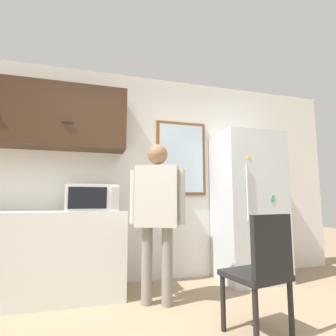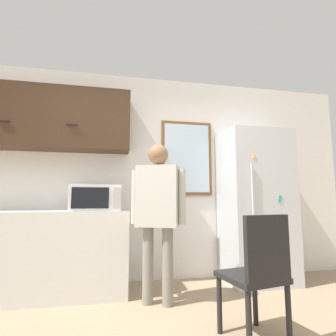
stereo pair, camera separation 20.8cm
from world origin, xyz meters
TOP-DOWN VIEW (x-y plane):
  - back_wall at (0.00, 2.00)m, footprint 6.00×0.06m
  - counter at (-1.18, 1.65)m, footprint 2.03×0.65m
  - upper_cabinets at (-1.18, 1.79)m, footprint 2.03×0.38m
  - microwave at (-0.53, 1.56)m, footprint 0.54×0.41m
  - person at (0.11, 1.19)m, footprint 0.53×0.37m
  - refrigerator at (1.46, 1.64)m, footprint 0.82×0.67m
  - chair at (0.72, 0.34)m, footprint 0.48×0.48m
  - window at (0.63, 1.96)m, footprint 0.71×0.05m

SIDE VIEW (x-z plane):
  - counter at x=-1.18m, z-range 0.00..0.90m
  - chair at x=0.72m, z-range 0.05..0.96m
  - refrigerator at x=1.46m, z-range 0.00..1.91m
  - person at x=0.11m, z-range 0.17..1.77m
  - microwave at x=-0.53m, z-range 0.90..1.18m
  - back_wall at x=0.00m, z-range 0.00..2.70m
  - window at x=0.63m, z-range 1.08..2.10m
  - upper_cabinets at x=-1.18m, z-range 1.62..2.36m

